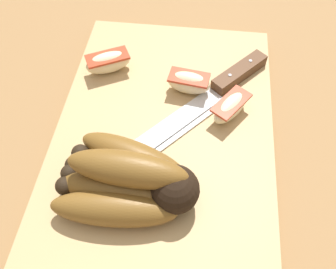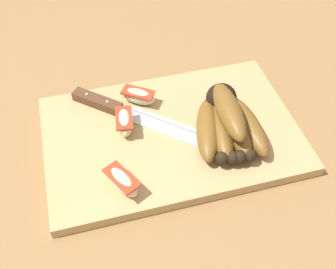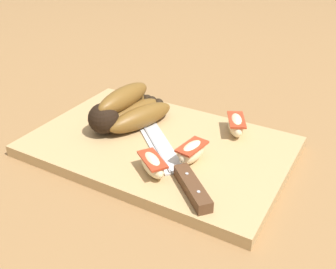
# 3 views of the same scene
# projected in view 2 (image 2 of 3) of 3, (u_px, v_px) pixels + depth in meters

# --- Properties ---
(ground_plane) EXTENTS (6.00, 6.00, 0.00)m
(ground_plane) POSITION_uv_depth(u_px,v_px,m) (166.00, 135.00, 0.75)
(ground_plane) COLOR olive
(cutting_board) EXTENTS (0.45, 0.29, 0.02)m
(cutting_board) POSITION_uv_depth(u_px,v_px,m) (171.00, 135.00, 0.73)
(cutting_board) COLOR tan
(cutting_board) RESTS_ON ground_plane
(banana_bunch) EXTENTS (0.13, 0.17, 0.07)m
(banana_bunch) POSITION_uv_depth(u_px,v_px,m) (227.00, 122.00, 0.70)
(banana_bunch) COLOR black
(banana_bunch) RESTS_ON cutting_board
(chefs_knife) EXTENTS (0.23, 0.21, 0.02)m
(chefs_knife) POSITION_uv_depth(u_px,v_px,m) (120.00, 111.00, 0.75)
(chefs_knife) COLOR silver
(chefs_knife) RESTS_ON cutting_board
(apple_wedge_near) EXTENTS (0.07, 0.06, 0.03)m
(apple_wedge_near) POSITION_uv_depth(u_px,v_px,m) (138.00, 96.00, 0.76)
(apple_wedge_near) COLOR beige
(apple_wedge_near) RESTS_ON cutting_board
(apple_wedge_middle) EXTENTS (0.06, 0.07, 0.03)m
(apple_wedge_middle) POSITION_uv_depth(u_px,v_px,m) (122.00, 181.00, 0.63)
(apple_wedge_middle) COLOR beige
(apple_wedge_middle) RESTS_ON cutting_board
(apple_wedge_far) EXTENTS (0.04, 0.06, 0.03)m
(apple_wedge_far) POSITION_uv_depth(u_px,v_px,m) (125.00, 122.00, 0.72)
(apple_wedge_far) COLOR beige
(apple_wedge_far) RESTS_ON cutting_board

